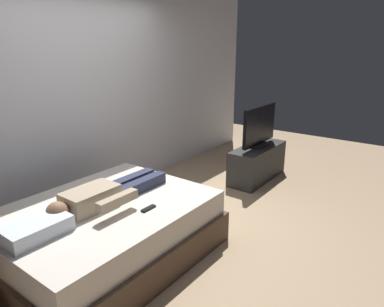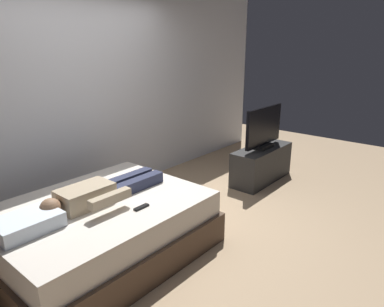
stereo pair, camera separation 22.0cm
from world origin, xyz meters
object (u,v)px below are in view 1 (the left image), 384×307
object	(u,v)px
bed	(106,232)
pillow	(34,228)
tv_stand	(257,163)
remote	(148,208)
person	(104,195)
tv	(259,127)

from	to	relation	value
bed	pillow	size ratio (longest dim) A/B	4.03
pillow	tv_stand	size ratio (longest dim) A/B	0.44
remote	tv_stand	size ratio (longest dim) A/B	0.14
person	tv	size ratio (longest dim) A/B	1.43
bed	tv	bearing A→B (deg)	-4.43
remote	tv_stand	bearing A→B (deg)	4.17
tv	person	bearing A→B (deg)	175.14
pillow	person	size ratio (longest dim) A/B	0.38
remote	pillow	bearing A→B (deg)	154.89
person	tv_stand	size ratio (longest dim) A/B	1.15
bed	tv	distance (m)	2.72
bed	person	bearing A→B (deg)	31.59
pillow	person	xyz separation A→B (m)	(0.67, 0.02, 0.02)
bed	tv	xyz separation A→B (m)	(2.66, -0.21, 0.52)
remote	tv	xyz separation A→B (m)	(2.48, 0.18, 0.24)
bed	remote	bearing A→B (deg)	-65.06
remote	tv_stand	xyz separation A→B (m)	(2.48, 0.18, -0.30)
tv	remote	bearing A→B (deg)	-175.83
pillow	remote	world-z (taller)	pillow
pillow	tv_stand	bearing A→B (deg)	-3.57
bed	person	size ratio (longest dim) A/B	1.53
person	tv	distance (m)	2.65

